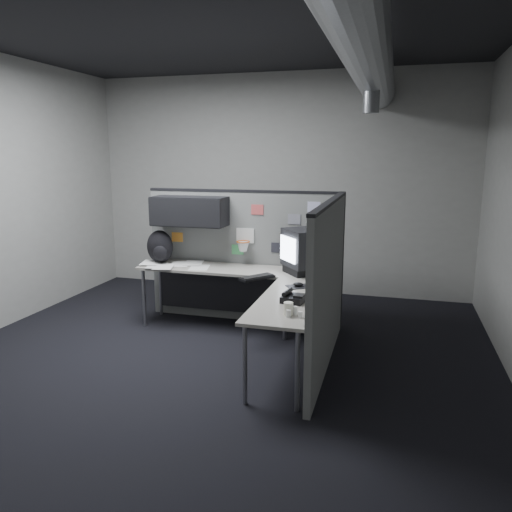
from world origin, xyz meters
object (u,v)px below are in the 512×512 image
(desk, at_px, (248,285))
(monitor, at_px, (306,251))
(keyboard, at_px, (257,277))
(phone, at_px, (293,298))
(backpack, at_px, (160,247))

(desk, height_order, monitor, monitor)
(keyboard, height_order, phone, phone)
(monitor, height_order, keyboard, monitor)
(desk, xyz_separation_m, monitor, (0.60, 0.28, 0.38))
(keyboard, distance_m, backpack, 1.44)
(phone, xyz_separation_m, backpack, (-1.91, 1.17, 0.16))
(keyboard, xyz_separation_m, phone, (0.55, -0.73, 0.02))
(keyboard, bearing_deg, desk, 131.62)
(monitor, bearing_deg, backpack, -175.06)
(monitor, xyz_separation_m, keyboard, (-0.46, -0.41, -0.24))
(desk, relative_size, phone, 9.45)
(monitor, relative_size, backpack, 1.52)
(keyboard, bearing_deg, backpack, 155.16)
(keyboard, bearing_deg, phone, -60.00)
(desk, xyz_separation_m, keyboard, (0.14, -0.13, 0.13))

